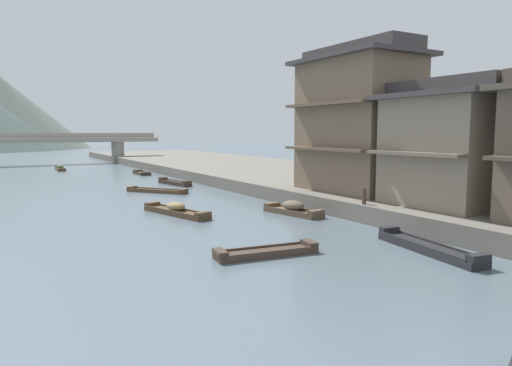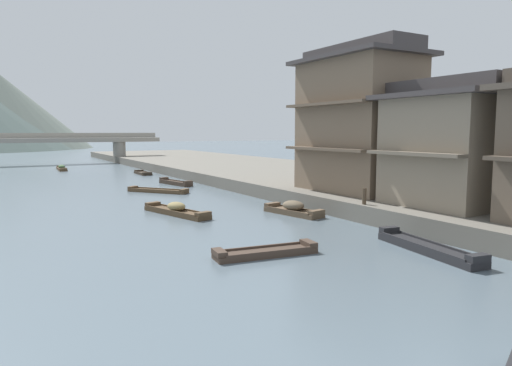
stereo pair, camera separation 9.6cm
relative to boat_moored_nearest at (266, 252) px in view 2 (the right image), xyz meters
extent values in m
cube|color=#6B665B|center=(16.16, 17.87, 0.32)|extent=(18.00, 110.00, 0.91)
cube|color=#423328|center=(0.00, 0.00, -0.03)|extent=(3.95, 1.42, 0.21)
cube|color=#423328|center=(-1.77, 0.23, 0.16)|extent=(0.46, 0.87, 0.19)
cube|color=#423328|center=(1.77, -0.23, 0.16)|extent=(0.46, 0.87, 0.19)
cube|color=#423328|center=(-0.05, -0.42, 0.11)|extent=(3.34, 0.51, 0.08)
cube|color=#423328|center=(0.05, 0.42, 0.11)|extent=(3.34, 0.51, 0.08)
cube|color=#232326|center=(5.52, -2.64, 0.00)|extent=(1.69, 5.08, 0.27)
cube|color=#232326|center=(5.91, -0.33, 0.26)|extent=(0.85, 0.49, 0.25)
cube|color=#232326|center=(5.14, -4.96, 0.26)|extent=(0.85, 0.49, 0.25)
cube|color=#232326|center=(5.13, -2.58, 0.18)|extent=(0.81, 4.45, 0.08)
cube|color=#232326|center=(5.92, -2.71, 0.18)|extent=(0.81, 4.45, 0.08)
cube|color=brown|center=(-1.29, 44.55, -0.04)|extent=(1.03, 4.56, 0.20)
cube|color=brown|center=(-1.21, 46.66, 0.15)|extent=(0.78, 0.39, 0.18)
cube|color=brown|center=(-1.38, 42.43, 0.15)|extent=(0.78, 0.39, 0.18)
cube|color=brown|center=(-1.68, 44.56, 0.10)|extent=(0.24, 4.03, 0.08)
cube|color=brown|center=(-0.91, 44.53, 0.10)|extent=(0.24, 4.03, 0.08)
ellipsoid|color=#4C6B42|center=(-1.29, 44.55, 0.27)|extent=(0.81, 1.11, 0.42)
cube|color=#33281E|center=(5.46, 34.37, -0.04)|extent=(1.13, 3.62, 0.18)
cube|color=#33281E|center=(5.50, 36.03, 0.13)|extent=(0.96, 0.38, 0.17)
cube|color=#33281E|center=(5.43, 32.72, 0.13)|extent=(0.96, 0.38, 0.17)
cube|color=#33281E|center=(4.97, 34.39, 0.09)|extent=(0.15, 3.10, 0.08)
cube|color=#33281E|center=(5.95, 34.36, 0.09)|extent=(0.15, 3.10, 0.08)
cube|color=#423328|center=(5.08, 23.35, 0.00)|extent=(1.60, 4.26, 0.26)
cube|color=#423328|center=(4.70, 25.26, 0.24)|extent=(0.78, 0.49, 0.23)
cube|color=#423328|center=(5.46, 21.44, 0.24)|extent=(0.78, 0.49, 0.23)
cube|color=#423328|center=(4.72, 23.28, 0.17)|extent=(0.79, 3.63, 0.08)
cube|color=#423328|center=(5.44, 23.42, 0.17)|extent=(0.79, 3.63, 0.08)
cube|color=brown|center=(2.19, 19.26, -0.04)|extent=(3.71, 4.39, 0.19)
cube|color=brown|center=(0.80, 21.05, 0.14)|extent=(0.88, 0.80, 0.17)
cube|color=brown|center=(3.59, 17.47, 0.14)|extent=(0.88, 0.80, 0.17)
cube|color=brown|center=(1.86, 19.00, 0.10)|extent=(2.74, 3.47, 0.08)
cube|color=brown|center=(2.53, 19.52, 0.10)|extent=(2.74, 3.47, 0.08)
cube|color=brown|center=(0.12, 9.67, -0.02)|extent=(2.22, 5.06, 0.23)
cube|color=brown|center=(-0.49, 11.94, 0.20)|extent=(0.92, 0.57, 0.20)
cube|color=brown|center=(0.73, 7.41, 0.20)|extent=(0.92, 0.57, 0.20)
cube|color=brown|center=(-0.30, 9.56, 0.13)|extent=(1.25, 4.35, 0.08)
cube|color=brown|center=(0.54, 9.79, 0.13)|extent=(1.25, 4.35, 0.08)
ellipsoid|color=olive|center=(0.12, 9.67, 0.33)|extent=(1.14, 1.38, 0.47)
cube|color=brown|center=(5.70, 6.52, -0.02)|extent=(1.75, 3.81, 0.24)
cube|color=brown|center=(5.38, 8.17, 0.21)|extent=(1.02, 0.54, 0.21)
cube|color=brown|center=(6.02, 4.87, 0.21)|extent=(1.02, 0.54, 0.21)
cube|color=brown|center=(5.21, 6.43, 0.14)|extent=(0.68, 3.13, 0.08)
cube|color=brown|center=(6.19, 6.61, 0.14)|extent=(0.68, 3.13, 0.08)
ellipsoid|color=brown|center=(5.70, 6.52, 0.37)|extent=(1.21, 1.52, 0.53)
cube|color=gray|center=(10.91, 0.71, 3.38)|extent=(4.48, 5.25, 5.20)
cube|color=#6E6151|center=(8.32, 0.71, 3.38)|extent=(0.70, 5.25, 0.16)
cube|color=#3D3838|center=(10.91, 0.71, 6.10)|extent=(5.38, 6.15, 0.24)
cube|color=#3D3838|center=(10.91, 0.71, 6.57)|extent=(2.69, 6.15, 0.70)
cube|color=#75604C|center=(10.85, 7.25, 4.68)|extent=(4.38, 6.95, 7.80)
cube|color=brown|center=(8.32, 7.25, 3.38)|extent=(0.70, 6.95, 0.16)
cube|color=brown|center=(8.32, 7.25, 5.98)|extent=(0.70, 6.95, 0.16)
cube|color=#3D3838|center=(10.85, 7.25, 8.70)|extent=(5.28, 7.85, 0.24)
cube|color=#3D3838|center=(10.85, 7.25, 9.17)|extent=(2.63, 7.85, 0.70)
cylinder|color=#473828|center=(7.51, 2.94, 1.18)|extent=(0.20, 0.20, 0.81)
cube|color=gray|center=(-0.60, 55.35, 3.19)|extent=(28.95, 2.40, 0.60)
cylinder|color=gray|center=(8.09, 55.35, 1.38)|extent=(1.80, 1.80, 3.03)
cube|color=gray|center=(-0.60, 56.35, 3.84)|extent=(28.95, 0.30, 0.70)
camera|label=1|loc=(-8.64, -14.11, 4.39)|focal=32.48mm
camera|label=2|loc=(-8.56, -14.15, 4.39)|focal=32.48mm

